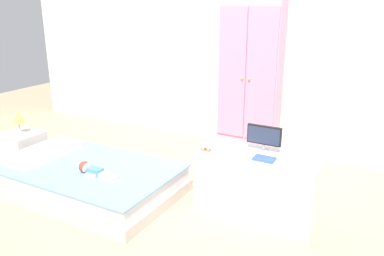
# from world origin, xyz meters

# --- Properties ---
(ground_plane) EXTENTS (10.00, 10.00, 0.02)m
(ground_plane) POSITION_xyz_m (0.00, 0.00, -0.01)
(ground_plane) COLOR tan
(back_wall) EXTENTS (6.40, 0.05, 2.70)m
(back_wall) POSITION_xyz_m (0.00, 1.57, 1.35)
(back_wall) COLOR silver
(back_wall) RESTS_ON ground_plane
(bed) EXTENTS (1.53, 0.96, 0.25)m
(bed) POSITION_xyz_m (-0.75, -0.25, 0.12)
(bed) COLOR beige
(bed) RESTS_ON ground_plane
(pillow) EXTENTS (0.32, 0.69, 0.06)m
(pillow) POSITION_xyz_m (-1.32, -0.25, 0.28)
(pillow) COLOR white
(pillow) RESTS_ON bed
(doll) EXTENTS (0.39, 0.13, 0.10)m
(doll) POSITION_xyz_m (-0.63, -0.36, 0.29)
(doll) COLOR #4C84C6
(doll) RESTS_ON bed
(nightstand) EXTENTS (0.36, 0.36, 0.35)m
(nightstand) POSITION_xyz_m (-1.80, -0.11, 0.18)
(nightstand) COLOR silver
(nightstand) RESTS_ON ground_plane
(table_lamp) EXTENTS (0.11, 0.11, 0.22)m
(table_lamp) POSITION_xyz_m (-1.80, -0.11, 0.51)
(table_lamp) COLOR #B7B2AD
(table_lamp) RESTS_ON nightstand
(wardrobe) EXTENTS (0.66, 0.27, 1.70)m
(wardrobe) POSITION_xyz_m (0.09, 1.41, 0.85)
(wardrobe) COLOR #E599BC
(wardrobe) RESTS_ON ground_plane
(tv_stand) EXTENTS (0.93, 0.40, 0.51)m
(tv_stand) POSITION_xyz_m (0.67, 0.12, 0.26)
(tv_stand) COLOR white
(tv_stand) RESTS_ON ground_plane
(tv_monitor) EXTENTS (0.27, 0.10, 0.21)m
(tv_monitor) POSITION_xyz_m (0.68, 0.19, 0.64)
(tv_monitor) COLOR #99999E
(tv_monitor) RESTS_ON tv_stand
(rocking_horse_toy) EXTENTS (0.09, 0.04, 0.11)m
(rocking_horse_toy) POSITION_xyz_m (0.28, -0.01, 0.56)
(rocking_horse_toy) COLOR #8E6642
(rocking_horse_toy) RESTS_ON tv_stand
(book_blue) EXTENTS (0.16, 0.11, 0.02)m
(book_blue) POSITION_xyz_m (0.74, 0.03, 0.52)
(book_blue) COLOR blue
(book_blue) RESTS_ON tv_stand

